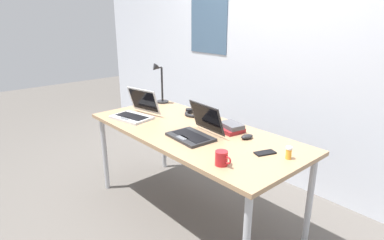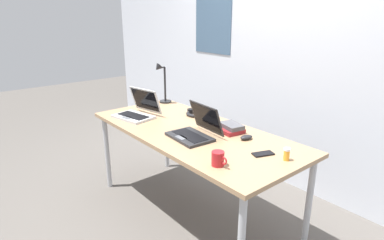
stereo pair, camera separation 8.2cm
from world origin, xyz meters
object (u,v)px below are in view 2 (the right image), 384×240
Objects in this scene: cell_phone at (263,154)px; book_stack at (230,128)px; laptop_front_left at (137,111)px; coffee_mug at (218,159)px; computer_mouse at (246,137)px; headphones at (196,113)px; laptop_center at (195,131)px; desk_lamp at (162,84)px; pill_bottle at (287,154)px.

cell_phone is 0.61× the size of book_stack.
book_stack is (0.78, 0.35, -0.02)m from laptop_front_left.
computer_mouse is at bearing 110.98° from coffee_mug.
computer_mouse is 0.68m from headphones.
desk_lamp is at bearing 159.07° from laptop_center.
desk_lamp is at bearing 118.90° from laptop_front_left.
pill_bottle is 0.70× the size of coffee_mug.
desk_lamp is at bearing 173.71° from pill_bottle.
headphones is (-0.40, 0.35, -0.03)m from laptop_center.
book_stack is 1.96× the size of coffee_mug.
laptop_center is at bearing -144.63° from cell_phone.
coffee_mug is (0.84, -0.54, 0.03)m from headphones.
laptop_front_left is 0.52m from headphones.
cell_phone is at bearing 9.96° from laptop_front_left.
laptop_center is 0.92× the size of laptop_front_left.
laptop_front_left is at bearing -124.66° from headphones.
laptop_front_left reaches higher than laptop_center.
coffee_mug reaches higher than pill_bottle.
desk_lamp is 1.00m from laptop_center.
coffee_mug is (0.17, -0.44, 0.03)m from computer_mouse.
coffee_mug reaches higher than headphones.
desk_lamp is at bearing -172.11° from computer_mouse.
cell_phone is at bearing -12.21° from computer_mouse.
laptop_center is 1.58× the size of book_stack.
laptop_center is 2.57× the size of cell_phone.
laptop_center reaches higher than pill_bottle.
computer_mouse is at bearing 18.58° from laptop_front_left.
book_stack reaches higher than computer_mouse.
laptop_center is 0.69m from laptop_front_left.
laptop_center is 0.53m from headphones.
book_stack is at bearing 72.89° from laptop_center.
laptop_center is at bearing -124.89° from computer_mouse.
cell_phone is (0.24, -0.11, -0.01)m from computer_mouse.
laptop_center is (0.93, -0.35, -0.15)m from desk_lamp.
laptop_front_left is 3.97× the size of computer_mouse.
headphones is 0.49m from book_stack.
desk_lamp is 0.51m from laptop_front_left.
laptop_front_left is 2.80× the size of cell_phone.
headphones is 1.00m from coffee_mug.
desk_lamp reaches higher than computer_mouse.
pill_bottle is (0.38, -0.07, 0.02)m from computer_mouse.
desk_lamp is at bearing 158.24° from coffee_mug.
desk_lamp is 1.05× the size of laptop_front_left.
laptop_center is at bearing -20.93° from desk_lamp.
pill_bottle reaches higher than computer_mouse.
desk_lamp reaches higher than laptop_front_left.
headphones reaches higher than computer_mouse.
computer_mouse is at bearing 175.40° from cell_phone.
laptop_center is at bearing -41.27° from headphones.
book_stack is at bearing -4.26° from desk_lamp.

